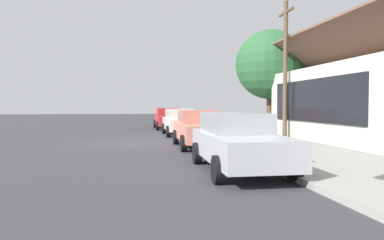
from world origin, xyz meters
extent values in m
plane|color=#38383D|center=(0.00, 0.00, 0.00)|extent=(120.00, 120.00, 0.00)
cube|color=#A3A099|center=(0.00, 5.60, 0.08)|extent=(60.00, 4.20, 0.16)
cube|color=red|center=(-10.18, 2.66, 0.68)|extent=(4.90, 1.88, 0.70)
cube|color=#A9272B|center=(-10.67, 2.67, 1.31)|extent=(2.36, 1.64, 0.56)
cylinder|color=black|center=(-8.66, 3.57, 0.33)|extent=(0.66, 0.22, 0.66)
cylinder|color=black|center=(-8.67, 1.73, 0.33)|extent=(0.66, 0.22, 0.66)
cylinder|color=black|center=(-11.69, 3.60, 0.33)|extent=(0.66, 0.22, 0.66)
cylinder|color=black|center=(-11.70, 1.75, 0.33)|extent=(0.66, 0.22, 0.66)
cube|color=silver|center=(-4.18, 2.75, 0.68)|extent=(4.47, 1.75, 0.70)
cube|color=beige|center=(-4.63, 2.75, 1.31)|extent=(2.15, 1.54, 0.56)
cylinder|color=black|center=(-2.79, 3.62, 0.33)|extent=(0.66, 0.22, 0.66)
cylinder|color=black|center=(-2.80, 1.88, 0.33)|extent=(0.66, 0.22, 0.66)
cylinder|color=black|center=(-5.56, 3.63, 0.33)|extent=(0.66, 0.22, 0.66)
cylinder|color=black|center=(-5.57, 1.89, 0.33)|extent=(0.66, 0.22, 0.66)
cube|color=#EA8C75|center=(2.32, 2.68, 0.68)|extent=(4.49, 1.83, 0.70)
cube|color=tan|center=(1.87, 2.68, 1.31)|extent=(2.17, 1.58, 0.56)
cylinder|color=black|center=(3.72, 3.53, 0.33)|extent=(0.66, 0.23, 0.66)
cylinder|color=black|center=(3.69, 1.77, 0.33)|extent=(0.66, 0.23, 0.66)
cylinder|color=black|center=(0.95, 3.58, 0.33)|extent=(0.66, 0.23, 0.66)
cylinder|color=black|center=(0.92, 1.82, 0.33)|extent=(0.66, 0.23, 0.66)
cube|color=silver|center=(8.08, 2.65, 0.68)|extent=(4.72, 1.95, 0.70)
cube|color=#A0A2A6|center=(7.61, 2.66, 1.31)|extent=(2.28, 1.67, 0.56)
cylinder|color=black|center=(9.55, 3.54, 0.33)|extent=(0.66, 0.23, 0.66)
cylinder|color=black|center=(9.52, 1.69, 0.33)|extent=(0.66, 0.23, 0.66)
cylinder|color=black|center=(6.65, 3.60, 0.33)|extent=(0.66, 0.23, 0.66)
cylinder|color=black|center=(6.61, 1.75, 0.33)|extent=(0.66, 0.23, 0.66)
cube|color=silver|center=(1.11, 12.00, 1.85)|extent=(10.44, 6.93, 3.70)
cube|color=black|center=(1.11, 8.50, 2.04)|extent=(8.35, 0.08, 2.07)
cube|color=brown|center=(1.11, 10.27, 4.62)|extent=(11.04, 3.76, 2.10)
cylinder|color=brown|center=(-5.63, 9.04, 1.62)|extent=(0.44, 0.44, 3.25)
sphere|color=#2D6638|center=(-5.63, 9.04, 4.52)|extent=(4.62, 4.62, 4.62)
cylinder|color=brown|center=(-1.38, 8.20, 3.75)|extent=(0.24, 0.24, 7.50)
cube|color=brown|center=(-1.38, 8.20, 6.90)|extent=(1.80, 0.12, 0.12)
cylinder|color=red|center=(2.86, 4.20, 0.44)|extent=(0.22, 0.22, 0.55)
sphere|color=red|center=(2.86, 4.20, 0.78)|extent=(0.18, 0.18, 0.18)
camera|label=1|loc=(17.57, -0.31, 1.80)|focal=34.06mm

